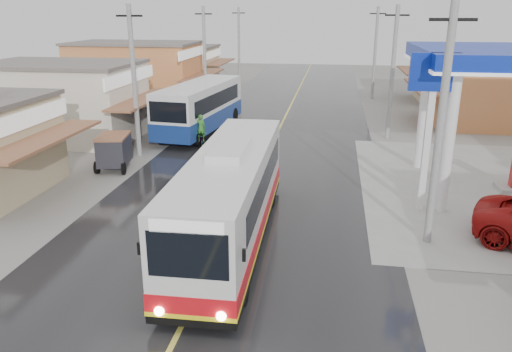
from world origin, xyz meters
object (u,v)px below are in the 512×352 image
at_px(coach_bus, 231,196).
at_px(second_bus, 200,107).
at_px(tricycle_near, 114,150).
at_px(tricycle_far, 160,111).
at_px(cyclist, 202,136).

distance_m(coach_bus, second_bus, 16.49).
bearing_deg(coach_bus, tricycle_near, 135.07).
distance_m(coach_bus, tricycle_far, 19.78).
bearing_deg(second_bus, tricycle_far, 156.17).
bearing_deg(tricycle_near, cyclist, 46.12).
xyz_separation_m(tricycle_near, tricycle_far, (-1.26, 10.48, -0.07)).
bearing_deg(coach_bus, tricycle_far, 115.37).
bearing_deg(tricycle_far, tricycle_near, -104.59).
height_order(second_bus, tricycle_near, second_bus).
xyz_separation_m(cyclist, tricycle_near, (-3.25, -4.89, 0.36)).
relative_size(second_bus, tricycle_far, 4.23).
distance_m(coach_bus, cyclist, 12.90).
distance_m(cyclist, tricycle_far, 7.18).
xyz_separation_m(coach_bus, tricycle_far, (-8.78, 17.72, -0.73)).
bearing_deg(tricycle_near, coach_bus, -54.26).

